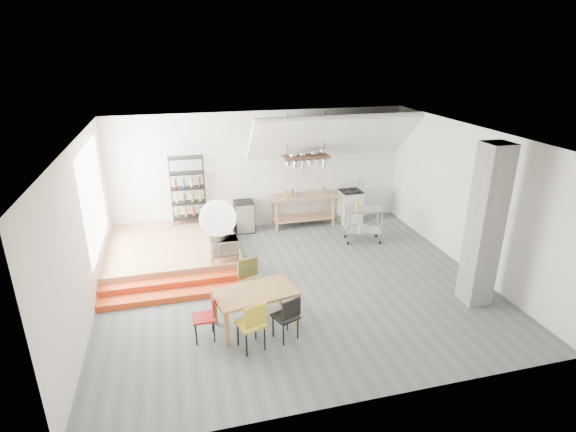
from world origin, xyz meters
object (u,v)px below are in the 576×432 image
object	(u,v)px
rolling_cart	(364,220)
mini_fridge	(244,216)
stove	(350,206)
dining_table	(255,295)

from	to	relation	value
rolling_cart	mini_fridge	size ratio (longest dim) A/B	1.15
stove	dining_table	distance (m)	5.68
mini_fridge	stove	bearing A→B (deg)	-0.82
rolling_cart	dining_table	bearing A→B (deg)	-126.89
stove	rolling_cart	distance (m)	1.42
rolling_cart	mini_fridge	world-z (taller)	rolling_cart
stove	mini_fridge	world-z (taller)	stove
stove	mini_fridge	xyz separation A→B (m)	(-3.07, 0.04, -0.05)
stove	mini_fridge	bearing A→B (deg)	179.18
mini_fridge	dining_table	bearing A→B (deg)	-96.64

